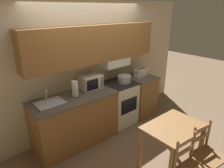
{
  "coord_description": "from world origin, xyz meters",
  "views": [
    {
      "loc": [
        -2.17,
        -3.24,
        2.42
      ],
      "look_at": [
        0.05,
        -0.58,
        1.09
      ],
      "focal_mm": 32.0,
      "sensor_mm": 36.0,
      "label": 1
    }
  ],
  "objects": [
    {
      "name": "wall_back",
      "position": [
        0.01,
        -0.07,
        1.52
      ],
      "size": [
        5.19,
        0.38,
        2.55
      ],
      "color": "beige",
      "rests_on": "ground_plane"
    },
    {
      "name": "cooking_pot",
      "position": [
        0.56,
        -0.39,
        1.02
      ],
      "size": [
        0.36,
        0.28,
        0.16
      ],
      "color": "#B7BABF",
      "rests_on": "stove_range"
    },
    {
      "name": "paper_towel_roll",
      "position": [
        -0.59,
        -0.34,
        1.08
      ],
      "size": [
        0.13,
        0.13,
        0.28
      ],
      "color": "black",
      "rests_on": "lower_counter_main"
    },
    {
      "name": "sink_basin",
      "position": [
        -1.07,
        -0.33,
        0.96
      ],
      "size": [
        0.45,
        0.35,
        0.22
      ],
      "color": "#B7BABF",
      "rests_on": "lower_counter_main"
    },
    {
      "name": "microwave",
      "position": [
        -0.16,
        -0.19,
        1.07
      ],
      "size": [
        0.41,
        0.31,
        0.26
      ],
      "color": "white",
      "rests_on": "lower_counter_main"
    },
    {
      "name": "chair_right_of_table",
      "position": [
        0.35,
        -2.34,
        0.44
      ],
      "size": [
        0.43,
        0.43,
        0.89
      ],
      "rotation": [
        0.0,
        0.0,
        -0.15
      ],
      "color": "#9E7042",
      "rests_on": "ground_plane"
    },
    {
      "name": "stove_range",
      "position": [
        0.47,
        -0.32,
        0.47
      ],
      "size": [
        0.63,
        0.64,
        0.94
      ],
      "color": "white",
      "rests_on": "ground_plane"
    },
    {
      "name": "ground_plane",
      "position": [
        0.0,
        0.0,
        0.0
      ],
      "size": [
        16.0,
        16.0,
        0.0
      ],
      "primitive_type": "plane",
      "color": "#7F664C"
    },
    {
      "name": "lower_counter_main",
      "position": [
        -0.63,
        -0.33,
        0.47
      ],
      "size": [
        1.55,
        0.69,
        0.94
      ],
      "color": "#936033",
      "rests_on": "ground_plane"
    },
    {
      "name": "dining_table",
      "position": [
        0.18,
        -1.87,
        0.63
      ],
      "size": [
        0.89,
        0.63,
        0.77
      ],
      "color": "#9E7042",
      "rests_on": "ground_plane"
    },
    {
      "name": "toaster",
      "position": [
        1.12,
        -0.34,
        1.03
      ],
      "size": [
        0.31,
        0.17,
        0.19
      ],
      "color": "white",
      "rests_on": "lower_counter_right_stub"
    },
    {
      "name": "lower_counter_right_stub",
      "position": [
        1.1,
        -0.33,
        0.47
      ],
      "size": [
        0.61,
        0.69,
        0.94
      ],
      "color": "#936033",
      "rests_on": "ground_plane"
    }
  ]
}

